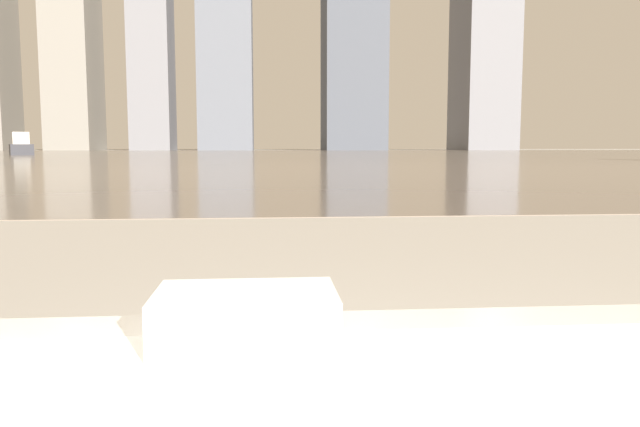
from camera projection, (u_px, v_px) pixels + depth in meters
towel_stack at (246, 317)px, 0.93m from camera, size 0.27×0.17×0.08m
harbor_water at (267, 154)px, 61.52m from camera, size 180.00×110.00×0.01m
harbor_boat_0 at (21, 147)px, 56.34m from camera, size 3.82×5.74×2.04m
skyline_tower_1 at (73, 62)px, 112.34m from camera, size 7.86×12.29×31.69m
skyline_tower_3 at (225, 12)px, 113.66m from camera, size 9.72×11.81×50.14m
skyline_tower_4 at (354, 1)px, 115.40m from camera, size 11.14×13.27×54.98m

